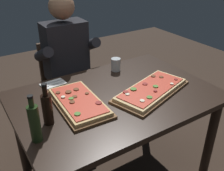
# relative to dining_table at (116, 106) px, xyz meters

# --- Properties ---
(ground_plane) EXTENTS (6.40, 6.40, 0.00)m
(ground_plane) POSITION_rel_dining_table_xyz_m (0.00, 0.00, -0.64)
(ground_plane) COLOR #38281E
(dining_table) EXTENTS (1.40, 0.96, 0.74)m
(dining_table) POSITION_rel_dining_table_xyz_m (0.00, 0.00, 0.00)
(dining_table) COLOR black
(dining_table) RESTS_ON ground_plane
(pizza_rectangular_front) EXTENTS (0.67, 0.45, 0.05)m
(pizza_rectangular_front) POSITION_rel_dining_table_xyz_m (0.23, -0.11, 0.12)
(pizza_rectangular_front) COLOR brown
(pizza_rectangular_front) RESTS_ON dining_table
(pizza_rectangular_left) EXTENTS (0.30, 0.54, 0.05)m
(pizza_rectangular_left) POSITION_rel_dining_table_xyz_m (-0.28, 0.02, 0.12)
(pizza_rectangular_left) COLOR brown
(pizza_rectangular_left) RESTS_ON dining_table
(wine_bottle_dark) EXTENTS (0.06, 0.06, 0.26)m
(wine_bottle_dark) POSITION_rel_dining_table_xyz_m (-0.51, -0.06, 0.20)
(wine_bottle_dark) COLOR black
(wine_bottle_dark) RESTS_ON dining_table
(oil_bottle_amber) EXTENTS (0.06, 0.06, 0.28)m
(oil_bottle_amber) POSITION_rel_dining_table_xyz_m (-0.62, -0.18, 0.21)
(oil_bottle_amber) COLOR #233819
(oil_bottle_amber) RESTS_ON dining_table
(tumbler_near_camera) EXTENTS (0.08, 0.08, 0.11)m
(tumbler_near_camera) POSITION_rel_dining_table_xyz_m (0.22, 0.34, 0.15)
(tumbler_near_camera) COLOR silver
(tumbler_near_camera) RESTS_ON dining_table
(napkin_cutlery_set) EXTENTS (0.19, 0.12, 0.01)m
(napkin_cutlery_set) POSITION_rel_dining_table_xyz_m (-0.32, 0.38, 0.10)
(napkin_cutlery_set) COLOR white
(napkin_cutlery_set) RESTS_ON dining_table
(diner_chair) EXTENTS (0.44, 0.44, 0.87)m
(diner_chair) POSITION_rel_dining_table_xyz_m (-0.03, 0.86, -0.16)
(diner_chair) COLOR #3D2B1E
(diner_chair) RESTS_ON ground_plane
(seated_diner) EXTENTS (0.53, 0.41, 1.33)m
(seated_diner) POSITION_rel_dining_table_xyz_m (-0.03, 0.74, 0.10)
(seated_diner) COLOR #23232D
(seated_diner) RESTS_ON ground_plane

